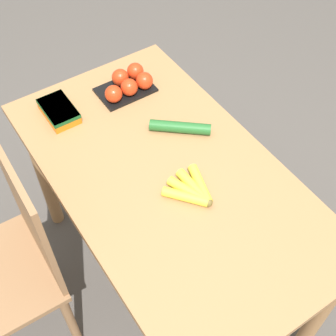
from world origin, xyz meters
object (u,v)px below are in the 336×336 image
object	(u,v)px
chair	(11,264)
tomato_pack	(128,83)
cucumber_near	(180,127)
banana_bunch	(192,190)
carrot_bag	(59,111)

from	to	relation	value
chair	tomato_pack	xyz separation A→B (m)	(0.30, -0.68, 0.29)
chair	cucumber_near	bearing A→B (deg)	91.75
banana_bunch	cucumber_near	distance (m)	0.28
banana_bunch	carrot_bag	bearing A→B (deg)	19.89
banana_bunch	tomato_pack	world-z (taller)	tomato_pack
chair	tomato_pack	size ratio (longest dim) A/B	4.50
chair	cucumber_near	world-z (taller)	chair
chair	carrot_bag	distance (m)	0.58
carrot_bag	chair	bearing A→B (deg)	129.55
tomato_pack	cucumber_near	distance (m)	0.30
cucumber_near	banana_bunch	bearing A→B (deg)	153.75
banana_bunch	tomato_pack	distance (m)	0.55
banana_bunch	carrot_bag	distance (m)	0.61
chair	tomato_pack	distance (m)	0.80
tomato_pack	cucumber_near	world-z (taller)	tomato_pack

